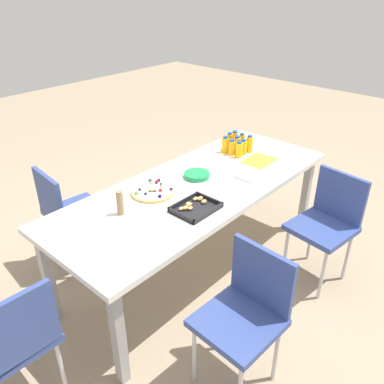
{
  "coord_description": "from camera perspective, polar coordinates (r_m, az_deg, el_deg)",
  "views": [
    {
      "loc": [
        1.87,
        1.63,
        2.04
      ],
      "look_at": [
        0.13,
        0.07,
        0.75
      ],
      "focal_mm": 36.82,
      "sensor_mm": 36.0,
      "label": 1
    }
  ],
  "objects": [
    {
      "name": "juice_bottle_1",
      "position": [
        3.38,
        5.45,
        7.28
      ],
      "size": [
        0.05,
        0.05,
        0.15
      ],
      "color": "#F9AD14",
      "rests_on": "party_table"
    },
    {
      "name": "juice_bottle_7",
      "position": [
        3.3,
        7.45,
        6.43
      ],
      "size": [
        0.06,
        0.06,
        0.13
      ],
      "color": "#FAAD14",
      "rests_on": "party_table"
    },
    {
      "name": "chair_end",
      "position": [
        2.21,
        -24.56,
        -18.77
      ],
      "size": [
        0.42,
        0.42,
        0.83
      ],
      "rotation": [
        0.0,
        0.0,
        3.1
      ],
      "color": "#33478C",
      "rests_on": "ground_plane"
    },
    {
      "name": "juice_bottle_6",
      "position": [
        3.35,
        8.33,
        6.88
      ],
      "size": [
        0.06,
        0.06,
        0.15
      ],
      "color": "#FAAC14",
      "rests_on": "party_table"
    },
    {
      "name": "juice_bottle_8",
      "position": [
        3.24,
        6.83,
        6.08
      ],
      "size": [
        0.06,
        0.06,
        0.14
      ],
      "color": "#F9AE14",
      "rests_on": "party_table"
    },
    {
      "name": "chair_far_right",
      "position": [
        2.18,
        7.88,
        -16.41
      ],
      "size": [
        0.42,
        0.42,
        0.83
      ],
      "rotation": [
        0.0,
        0.0,
        -1.62
      ],
      "color": "#33478C",
      "rests_on": "ground_plane"
    },
    {
      "name": "fruit_pizza",
      "position": [
        2.7,
        -5.69,
        0.12
      ],
      "size": [
        0.3,
        0.3,
        0.05
      ],
      "color": "tan",
      "rests_on": "party_table"
    },
    {
      "name": "juice_bottle_3",
      "position": [
        3.4,
        7.21,
        7.24
      ],
      "size": [
        0.05,
        0.05,
        0.14
      ],
      "color": "#FAAC14",
      "rests_on": "party_table"
    },
    {
      "name": "juice_bottle_4",
      "position": [
        3.33,
        6.53,
        6.82
      ],
      "size": [
        0.06,
        0.06,
        0.14
      ],
      "color": "#F9AE14",
      "rests_on": "party_table"
    },
    {
      "name": "juice_bottle_2",
      "position": [
        3.32,
        4.83,
        6.82
      ],
      "size": [
        0.06,
        0.06,
        0.14
      ],
      "color": "#F9AE14",
      "rests_on": "party_table"
    },
    {
      "name": "paper_folder",
      "position": [
        3.21,
        9.71,
        4.51
      ],
      "size": [
        0.27,
        0.21,
        0.01
      ],
      "primitive_type": "cube",
      "rotation": [
        0.0,
        0.0,
        0.03
      ],
      "color": "yellow",
      "rests_on": "party_table"
    },
    {
      "name": "plate_stack",
      "position": [
        2.9,
        0.7,
        2.48
      ],
      "size": [
        0.19,
        0.19,
        0.03
      ],
      "color": "#1E8C4C",
      "rests_on": "party_table"
    },
    {
      "name": "snack_tray",
      "position": [
        2.51,
        0.46,
        -2.22
      ],
      "size": [
        0.28,
        0.23,
        0.03
      ],
      "color": "black",
      "rests_on": "party_table"
    },
    {
      "name": "juice_bottle_5",
      "position": [
        3.28,
        5.79,
        6.42
      ],
      "size": [
        0.06,
        0.06,
        0.13
      ],
      "color": "#F9AD14",
      "rests_on": "party_table"
    },
    {
      "name": "ground_plane",
      "position": [
        3.21,
        0.73,
        -10.55
      ],
      "size": [
        12.0,
        12.0,
        0.0
      ],
      "primitive_type": "plane",
      "color": "gray"
    },
    {
      "name": "cardboard_tube",
      "position": [
        2.46,
        -10.39,
        -1.53
      ],
      "size": [
        0.04,
        0.04,
        0.16
      ],
      "primitive_type": "cylinder",
      "color": "#9E7A56",
      "rests_on": "party_table"
    },
    {
      "name": "napkin_stack",
      "position": [
        2.93,
        8.11,
        2.3
      ],
      "size": [
        0.15,
        0.15,
        0.02
      ],
      "primitive_type": "cube",
      "color": "white",
      "rests_on": "party_table"
    },
    {
      "name": "chair_near_right",
      "position": [
        3.1,
        -17.61,
        -2.43
      ],
      "size": [
        0.44,
        0.44,
        0.83
      ],
      "rotation": [
        0.0,
        0.0,
        1.47
      ],
      "color": "#33478C",
      "rests_on": "ground_plane"
    },
    {
      "name": "juice_bottle_0",
      "position": [
        3.43,
        6.19,
        7.55
      ],
      "size": [
        0.06,
        0.06,
        0.15
      ],
      "color": "#FAAD14",
      "rests_on": "party_table"
    },
    {
      "name": "chair_far_left",
      "position": [
        3.01,
        19.06,
        -3.72
      ],
      "size": [
        0.45,
        0.45,
        0.83
      ],
      "rotation": [
        0.0,
        0.0,
        -1.71
      ],
      "color": "#33478C",
      "rests_on": "ground_plane"
    },
    {
      "name": "party_table",
      "position": [
        2.83,
        0.81,
        -0.02
      ],
      "size": [
        2.25,
        0.87,
        0.73
      ],
      "color": "silver",
      "rests_on": "ground_plane"
    }
  ]
}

